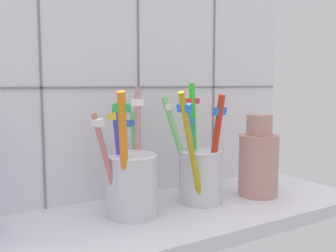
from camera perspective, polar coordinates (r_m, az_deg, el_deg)
counter_slab at (r=59.01cm, az=0.75°, el=-13.39°), size 64.00×22.00×2.00cm
tile_wall_back at (r=66.05cm, az=-4.84°, el=7.67°), size 64.00×2.20×45.00cm
toothbrush_cup_left at (r=55.65cm, az=-5.49°, el=-7.96°), size 10.76×12.00×18.44cm
toothbrush_cup_right at (r=61.53cm, az=4.67°, el=-6.55°), size 10.98×9.34×18.97cm
ceramic_vase at (r=66.82cm, az=13.30°, el=-4.99°), size 6.63×6.63×13.77cm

